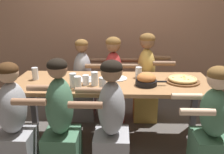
# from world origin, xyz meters

# --- Properties ---
(ground_plane) EXTENTS (18.00, 18.00, 0.00)m
(ground_plane) POSITION_xyz_m (0.00, 0.00, 0.00)
(ground_plane) COLOR #514C47
(ground_plane) RESTS_ON ground
(restaurant_back_panel) EXTENTS (10.00, 0.06, 3.20)m
(restaurant_back_panel) POSITION_xyz_m (0.00, 1.46, 1.60)
(restaurant_back_panel) COLOR #9E7056
(restaurant_back_panel) RESTS_ON ground
(dining_table) EXTENTS (2.21, 0.81, 0.75)m
(dining_table) POSITION_xyz_m (0.00, 0.00, 0.67)
(dining_table) COLOR #996B42
(dining_table) RESTS_ON ground
(pizza_board_main) EXTENTS (0.37, 0.37, 0.05)m
(pizza_board_main) POSITION_xyz_m (0.78, 0.00, 0.78)
(pizza_board_main) COLOR brown
(pizza_board_main) RESTS_ON dining_table
(skillet_bowl) EXTENTS (0.33, 0.23, 0.14)m
(skillet_bowl) POSITION_xyz_m (0.37, -0.12, 0.81)
(skillet_bowl) COLOR black
(skillet_bowl) RESTS_ON dining_table
(empty_plate_a) EXTENTS (0.24, 0.24, 0.02)m
(empty_plate_a) POSITION_xyz_m (0.05, 0.09, 0.76)
(empty_plate_a) COLOR white
(empty_plate_a) RESTS_ON dining_table
(empty_plate_b) EXTENTS (0.23, 0.23, 0.02)m
(empty_plate_b) POSITION_xyz_m (-0.28, 0.04, 0.76)
(empty_plate_b) COLOR white
(empty_plate_b) RESTS_ON dining_table
(cocktail_glass_blue) EXTENTS (0.06, 0.06, 0.12)m
(cocktail_glass_blue) POSITION_xyz_m (-0.53, -0.31, 0.80)
(cocktail_glass_blue) COLOR silver
(cocktail_glass_blue) RESTS_ON dining_table
(drinking_glass_a) EXTENTS (0.07, 0.07, 0.11)m
(drinking_glass_a) POSITION_xyz_m (-0.28, -0.13, 0.80)
(drinking_glass_a) COLOR silver
(drinking_glass_a) RESTS_ON dining_table
(drinking_glass_b) EXTENTS (0.07, 0.07, 0.15)m
(drinking_glass_b) POSITION_xyz_m (-0.18, -0.14, 0.81)
(drinking_glass_b) COLOR silver
(drinking_glass_b) RESTS_ON dining_table
(drinking_glass_c) EXTENTS (0.07, 0.07, 0.14)m
(drinking_glass_c) POSITION_xyz_m (-0.34, -0.27, 0.81)
(drinking_glass_c) COLOR silver
(drinking_glass_c) RESTS_ON dining_table
(drinking_glass_d) EXTENTS (0.07, 0.07, 0.14)m
(drinking_glass_d) POSITION_xyz_m (-0.08, -0.30, 0.81)
(drinking_glass_d) COLOR silver
(drinking_glass_d) RESTS_ON dining_table
(drinking_glass_e) EXTENTS (0.07, 0.07, 0.14)m
(drinking_glass_e) POSITION_xyz_m (-0.88, 0.04, 0.81)
(drinking_glass_e) COLOR silver
(drinking_glass_e) RESTS_ON dining_table
(drinking_glass_f) EXTENTS (0.07, 0.07, 0.15)m
(drinking_glass_f) POSITION_xyz_m (-0.40, -0.21, 0.83)
(drinking_glass_f) COLOR silver
(drinking_glass_f) RESTS_ON dining_table
(drinking_glass_g) EXTENTS (0.07, 0.07, 0.13)m
(drinking_glass_g) POSITION_xyz_m (0.30, 0.16, 0.81)
(drinking_glass_g) COLOR silver
(drinking_glass_g) RESTS_ON dining_table
(diner_far_midright) EXTENTS (0.51, 0.40, 1.22)m
(diner_far_midright) POSITION_xyz_m (0.45, 0.63, 0.56)
(diner_far_midright) COLOR gold
(diner_far_midright) RESTS_ON ground
(diner_near_right) EXTENTS (0.51, 0.40, 1.10)m
(diner_near_right) POSITION_xyz_m (0.92, -0.63, 0.51)
(diner_near_right) COLOR #477556
(diner_near_right) RESTS_ON ground
(diner_near_center) EXTENTS (0.51, 0.40, 1.14)m
(diner_near_center) POSITION_xyz_m (0.01, -0.63, 0.52)
(diner_near_center) COLOR #99999E
(diner_near_center) RESTS_ON ground
(diner_far_midleft) EXTENTS (0.51, 0.40, 1.13)m
(diner_far_midleft) POSITION_xyz_m (-0.43, 0.63, 0.51)
(diner_far_midleft) COLOR #99999E
(diner_far_midleft) RESTS_ON ground
(diner_far_center) EXTENTS (0.51, 0.40, 1.17)m
(diner_far_center) POSITION_xyz_m (-0.00, 0.63, 0.54)
(diner_far_center) COLOR #B22D2D
(diner_far_center) RESTS_ON ground
(diner_near_left) EXTENTS (0.51, 0.40, 1.12)m
(diner_near_left) POSITION_xyz_m (-0.88, -0.63, 0.51)
(diner_near_left) COLOR #99999E
(diner_near_left) RESTS_ON ground
(diner_near_midleft) EXTENTS (0.51, 0.40, 1.15)m
(diner_near_midleft) POSITION_xyz_m (-0.45, -0.63, 0.52)
(diner_near_midleft) COLOR #477556
(diner_near_midleft) RESTS_ON ground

